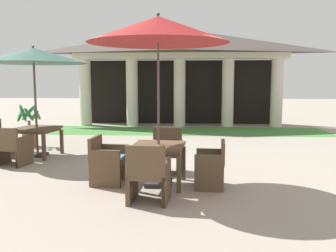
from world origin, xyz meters
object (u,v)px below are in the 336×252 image
(patio_chair_near_foreground_west, at_px, (107,161))
(patio_umbrella_mid_left, at_px, (33,56))
(patio_umbrella_near_foreground, at_px, (158,31))
(patio_chair_near_foreground_south, at_px, (149,175))
(patio_table_mid_left, at_px, (37,131))
(patio_chair_near_foreground_north, at_px, (166,152))
(patio_chair_mid_left_west, at_px, (1,138))
(patio_table_near_foreground, at_px, (159,150))
(patio_chair_near_foreground_east, at_px, (212,165))
(patio_chair_mid_left_south, at_px, (12,147))
(potted_palm_left_edge, at_px, (30,131))

(patio_chair_near_foreground_west, distance_m, patio_umbrella_mid_left, 3.72)
(patio_umbrella_near_foreground, relative_size, patio_umbrella_mid_left, 1.12)
(patio_chair_near_foreground_south, xyz_separation_m, patio_table_mid_left, (-3.08, 3.21, 0.19))
(patio_umbrella_near_foreground, height_order, patio_chair_near_foreground_north, patio_umbrella_near_foreground)
(patio_umbrella_near_foreground, height_order, patio_chair_near_foreground_west, patio_umbrella_near_foreground)
(patio_umbrella_mid_left, distance_m, patio_chair_mid_left_west, 2.23)
(patio_table_near_foreground, distance_m, patio_table_mid_left, 3.89)
(patio_chair_near_foreground_east, height_order, patio_chair_mid_left_south, patio_chair_mid_left_south)
(patio_umbrella_near_foreground, distance_m, patio_chair_near_foreground_north, 2.44)
(patio_chair_near_foreground_west, xyz_separation_m, patio_chair_mid_left_south, (-2.37, 1.22, -0.01))
(patio_chair_near_foreground_south, distance_m, potted_palm_left_edge, 5.88)
(patio_chair_mid_left_south, xyz_separation_m, patio_chair_mid_left_west, (-0.84, 1.13, 0.01))
(patio_chair_mid_left_west, bearing_deg, patio_chair_near_foreground_south, 58.76)
(patio_chair_near_foreground_south, height_order, patio_table_mid_left, patio_chair_near_foreground_south)
(patio_table_mid_left, bearing_deg, patio_table_near_foreground, -35.89)
(patio_chair_mid_left_south, xyz_separation_m, potted_palm_left_edge, (-0.61, 2.24, 0.03))
(patio_chair_near_foreground_north, bearing_deg, patio_chair_near_foreground_east, 134.75)
(patio_table_mid_left, xyz_separation_m, patio_chair_mid_left_south, (-0.14, -0.99, -0.22))
(patio_chair_near_foreground_south, relative_size, potted_palm_left_edge, 0.75)
(patio_umbrella_near_foreground, xyz_separation_m, patio_chair_mid_left_west, (-4.14, 2.43, -2.25))
(patio_umbrella_near_foreground, height_order, patio_chair_near_foreground_south, patio_umbrella_near_foreground)
(patio_chair_near_foreground_west, xyz_separation_m, potted_palm_left_edge, (-2.98, 3.46, 0.02))
(patio_table_near_foreground, distance_m, patio_chair_mid_left_west, 4.80)
(patio_chair_mid_left_west, bearing_deg, patio_umbrella_mid_left, 90.00)
(patio_table_near_foreground, distance_m, patio_chair_near_foreground_south, 0.95)
(patio_chair_near_foreground_east, relative_size, potted_palm_left_edge, 0.67)
(patio_chair_near_foreground_south, height_order, patio_chair_mid_left_west, patio_chair_near_foreground_south)
(patio_chair_mid_left_south, relative_size, potted_palm_left_edge, 0.70)
(patio_table_near_foreground, distance_m, patio_chair_near_foreground_east, 0.95)
(patio_chair_near_foreground_north, distance_m, patio_chair_mid_left_west, 4.47)
(patio_table_mid_left, bearing_deg, patio_umbrella_mid_left, -153.43)
(patio_umbrella_near_foreground, xyz_separation_m, patio_chair_mid_left_south, (-3.30, 1.29, -2.26))
(patio_table_mid_left, distance_m, patio_chair_mid_left_south, 1.02)
(patio_umbrella_near_foreground, distance_m, patio_table_mid_left, 4.40)
(patio_chair_near_foreground_south, bearing_deg, patio_chair_mid_left_west, 144.80)
(patio_chair_near_foreground_west, bearing_deg, patio_umbrella_mid_left, -130.48)
(patio_umbrella_near_foreground, relative_size, patio_chair_near_foreground_north, 3.35)
(patio_umbrella_near_foreground, bearing_deg, patio_umbrella_mid_left, 144.11)
(patio_chair_mid_left_south, bearing_deg, patio_chair_near_foreground_north, 2.04)
(patio_chair_near_foreground_east, relative_size, patio_chair_mid_left_west, 0.93)
(patio_chair_near_foreground_north, bearing_deg, patio_table_mid_left, -18.50)
(patio_umbrella_near_foreground, relative_size, patio_chair_mid_left_west, 3.41)
(patio_chair_near_foreground_north, relative_size, patio_chair_mid_left_west, 1.02)
(patio_umbrella_near_foreground, xyz_separation_m, patio_chair_near_foreground_south, (-0.07, -0.93, -2.24))
(patio_umbrella_mid_left, bearing_deg, patio_chair_near_foreground_north, -22.79)
(patio_chair_near_foreground_east, xyz_separation_m, patio_table_mid_left, (-4.07, 2.35, 0.22))
(patio_chair_mid_left_south, bearing_deg, patio_umbrella_mid_left, 90.00)
(patio_table_mid_left, xyz_separation_m, patio_umbrella_mid_left, (-0.00, -0.00, 1.79))
(patio_umbrella_near_foreground, bearing_deg, patio_chair_near_foreground_north, 85.71)
(patio_table_mid_left, xyz_separation_m, patio_chair_mid_left_west, (-0.98, 0.14, -0.21))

